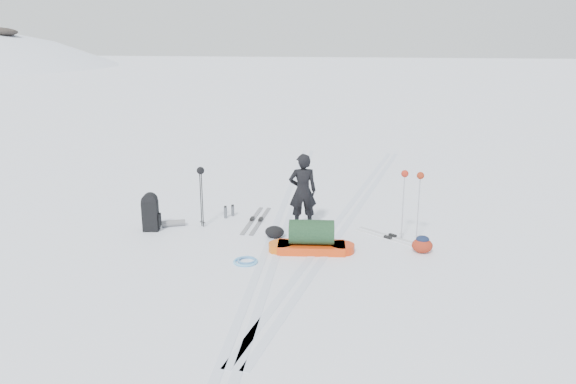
% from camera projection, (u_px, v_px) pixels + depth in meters
% --- Properties ---
extents(ground, '(200.00, 200.00, 0.00)m').
position_uv_depth(ground, '(278.00, 235.00, 11.71)').
color(ground, white).
rests_on(ground, ground).
extents(ski_tracks, '(3.38, 17.97, 0.01)m').
position_uv_depth(ski_tracks, '(312.00, 223.00, 12.44)').
color(ski_tracks, silver).
rests_on(ski_tracks, ground).
extents(skier, '(0.68, 0.54, 1.64)m').
position_uv_depth(skier, '(303.00, 191.00, 11.96)').
color(skier, black).
rests_on(skier, ground).
extents(pulk_sled, '(1.70, 0.69, 0.64)m').
position_uv_depth(pulk_sled, '(311.00, 240.00, 10.76)').
color(pulk_sled, red).
rests_on(pulk_sled, ground).
extents(expedition_rucksack, '(0.80, 0.66, 0.83)m').
position_uv_depth(expedition_rucksack, '(153.00, 213.00, 11.93)').
color(expedition_rucksack, black).
rests_on(expedition_rucksack, ground).
extents(ski_poles_black, '(0.17, 0.17, 1.34)m').
position_uv_depth(ski_poles_black, '(201.00, 178.00, 11.97)').
color(ski_poles_black, black).
rests_on(ski_poles_black, ground).
extents(ski_poles_silver, '(0.44, 0.25, 1.45)m').
position_uv_depth(ski_poles_silver, '(412.00, 183.00, 11.11)').
color(ski_poles_silver, '#B5B6BC').
rests_on(ski_poles_silver, ground).
extents(touring_skis_grey, '(0.31, 1.95, 0.07)m').
position_uv_depth(touring_skis_grey, '(256.00, 220.00, 12.62)').
color(touring_skis_grey, gray).
rests_on(touring_skis_grey, ground).
extents(touring_skis_white, '(1.52, 1.17, 0.06)m').
position_uv_depth(touring_skis_white, '(390.00, 237.00, 11.55)').
color(touring_skis_white, silver).
rests_on(touring_skis_white, ground).
extents(rope_coil, '(0.50, 0.50, 0.05)m').
position_uv_depth(rope_coil, '(246.00, 261.00, 10.31)').
color(rope_coil, '#60B4EA').
rests_on(rope_coil, ground).
extents(small_daypack, '(0.44, 0.36, 0.34)m').
position_uv_depth(small_daypack, '(422.00, 244.00, 10.73)').
color(small_daypack, maroon).
rests_on(small_daypack, ground).
extents(thermos_pair, '(0.20, 0.27, 0.29)m').
position_uv_depth(thermos_pair, '(229.00, 211.00, 12.85)').
color(thermos_pair, slate).
rests_on(thermos_pair, ground).
extents(stuff_sack, '(0.47, 0.40, 0.25)m').
position_uv_depth(stuff_sack, '(275.00, 232.00, 11.54)').
color(stuff_sack, black).
rests_on(stuff_sack, ground).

